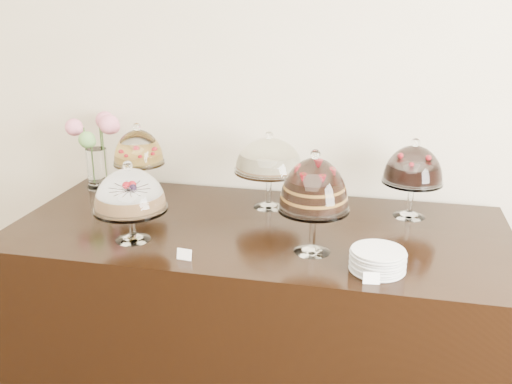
% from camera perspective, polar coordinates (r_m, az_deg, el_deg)
% --- Properties ---
extents(wall_back, '(5.00, 0.04, 3.00)m').
position_cam_1_polar(wall_back, '(2.91, 4.22, 11.54)').
color(wall_back, beige).
rests_on(wall_back, ground).
extents(display_counter, '(2.20, 1.00, 0.90)m').
position_cam_1_polar(display_counter, '(2.76, 0.23, -12.13)').
color(display_counter, black).
rests_on(display_counter, ground).
extents(cake_stand_sugar_sponge, '(0.31, 0.31, 0.35)m').
position_cam_1_polar(cake_stand_sugar_sponge, '(2.40, -12.51, -0.14)').
color(cake_stand_sugar_sponge, white).
rests_on(cake_stand_sugar_sponge, display_counter).
extents(cake_stand_choco_layer, '(0.28, 0.28, 0.43)m').
position_cam_1_polar(cake_stand_choco_layer, '(2.23, 5.83, 0.34)').
color(cake_stand_choco_layer, white).
rests_on(cake_stand_choco_layer, display_counter).
extents(cake_stand_cheesecake, '(0.33, 0.33, 0.38)m').
position_cam_1_polar(cake_stand_cheesecake, '(2.71, 1.31, 3.41)').
color(cake_stand_cheesecake, white).
rests_on(cake_stand_cheesecake, display_counter).
extents(cake_stand_dark_choco, '(0.28, 0.28, 0.37)m').
position_cam_1_polar(cake_stand_dark_choco, '(2.69, 15.45, 2.31)').
color(cake_stand_dark_choco, white).
rests_on(cake_stand_dark_choco, display_counter).
extents(cake_stand_fruit_tart, '(0.26, 0.26, 0.39)m').
position_cam_1_polar(cake_stand_fruit_tart, '(2.91, -11.69, 4.06)').
color(cake_stand_fruit_tart, white).
rests_on(cake_stand_fruit_tart, display_counter).
extents(flower_vase, '(0.30, 0.30, 0.40)m').
position_cam_1_polar(flower_vase, '(3.13, -15.63, 4.57)').
color(flower_vase, white).
rests_on(flower_vase, display_counter).
extents(plate_stack, '(0.20, 0.20, 0.08)m').
position_cam_1_polar(plate_stack, '(2.19, 12.07, -6.68)').
color(plate_stack, silver).
rests_on(plate_stack, display_counter).
extents(price_card_left, '(0.06, 0.02, 0.04)m').
position_cam_1_polar(price_card_left, '(2.25, -7.19, -6.21)').
color(price_card_left, white).
rests_on(price_card_left, display_counter).
extents(price_card_right, '(0.06, 0.02, 0.04)m').
position_cam_1_polar(price_card_right, '(2.10, 11.47, -8.44)').
color(price_card_right, white).
rests_on(price_card_right, display_counter).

